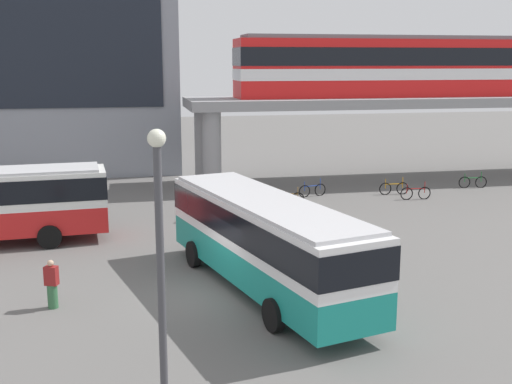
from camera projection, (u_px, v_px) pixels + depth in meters
The scene contains 13 objects.
ground_plane at pixel (178, 223), 30.91m from camera, with size 120.00×120.00×0.00m, color #605E5B.
station_building at pixel (13, 46), 45.54m from camera, with size 22.68×12.31×17.43m.
elevated_platform at pixel (426, 108), 41.86m from camera, with size 31.34×5.82×5.43m.
train at pixel (411, 66), 41.07m from camera, with size 22.83×2.96×3.84m.
bus_main at pixel (264, 235), 21.37m from camera, with size 5.17×11.33×3.22m.
bicycle_blue at pixel (312, 190), 36.90m from camera, with size 1.75×0.48×1.04m.
bicycle_orange at pixel (394, 188), 37.47m from camera, with size 1.79×0.18×1.04m.
bicycle_brown at pixel (288, 199), 34.67m from camera, with size 1.76×0.45×1.04m.
bicycle_red at pixel (416, 193), 36.11m from camera, with size 1.79×0.19×1.04m.
bicycle_green at pixel (473, 182), 39.42m from camera, with size 1.78×0.30×1.04m.
pedestrian_near_building at pixel (52, 286), 20.13m from camera, with size 0.47×0.39×1.58m.
pedestrian_waiting_near_stop at pixel (206, 203), 31.24m from camera, with size 0.46×0.47×1.81m.
lamp_post at pixel (160, 263), 12.54m from camera, with size 0.36×0.36×6.44m.
Camera 1 is at (-2.37, -20.12, 7.69)m, focal length 44.82 mm.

